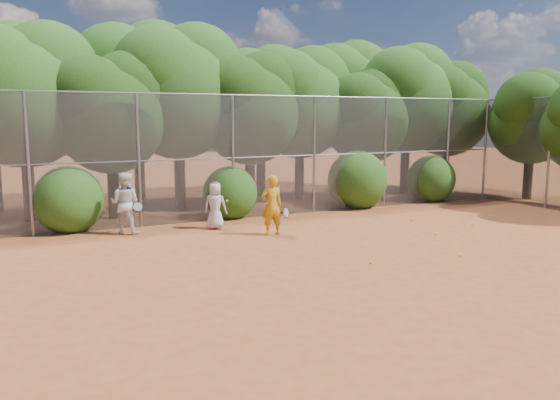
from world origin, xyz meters
TOP-DOWN VIEW (x-y plane):
  - ground at (0.00, 0.00)m, footprint 80.00×80.00m
  - fence_back at (-0.12, 6.00)m, footprint 20.05×0.09m
  - fence_side at (10.00, 3.00)m, footprint 0.09×6.09m
  - tree_1 at (-6.94, 8.54)m, footprint 4.64×4.03m
  - tree_2 at (-4.45, 7.83)m, footprint 3.99×3.47m
  - tree_3 at (-1.94, 8.84)m, footprint 4.89×4.26m
  - tree_4 at (0.55, 8.24)m, footprint 4.19×3.64m
  - tree_5 at (3.06, 9.04)m, footprint 4.51×3.92m
  - tree_6 at (5.55, 8.03)m, footprint 3.86×3.36m
  - tree_7 at (8.06, 8.64)m, footprint 4.77×4.14m
  - tree_8 at (10.05, 8.34)m, footprint 4.25×3.70m
  - tree_10 at (-2.93, 11.05)m, footprint 5.15×4.48m
  - tree_11 at (2.06, 10.64)m, footprint 4.64×4.03m
  - tree_12 at (6.56, 11.24)m, footprint 5.02×4.37m
  - tree_13 at (11.45, 5.03)m, footprint 3.86×3.36m
  - bush_0 at (-6.00, 6.30)m, footprint 2.00×2.00m
  - bush_1 at (-1.00, 6.30)m, footprint 1.80×1.80m
  - bush_2 at (4.00, 6.30)m, footprint 2.20×2.20m
  - bush_3 at (7.50, 6.30)m, footprint 1.90×1.90m
  - player_yellow at (-0.92, 3.21)m, footprint 0.82×0.53m
  - player_teen at (-2.06, 4.72)m, footprint 0.82×0.76m
  - player_white at (-4.59, 5.20)m, footprint 1.07×1.01m
  - ball_0 at (3.25, 1.17)m, footprint 0.07×0.07m
  - ball_1 at (2.08, -0.99)m, footprint 0.07×0.07m
  - ball_2 at (5.13, 1.69)m, footprint 0.07×0.07m
  - ball_3 at (-0.20, -0.58)m, footprint 0.07×0.07m
  - ball_4 at (4.03, 3.18)m, footprint 0.07×0.07m

SIDE VIEW (x-z plane):
  - ground at x=0.00m, z-range 0.00..0.00m
  - ball_0 at x=3.25m, z-range 0.00..0.07m
  - ball_1 at x=2.08m, z-range 0.00..0.07m
  - ball_2 at x=5.13m, z-range 0.00..0.07m
  - ball_3 at x=-0.20m, z-range 0.00..0.07m
  - ball_4 at x=4.03m, z-range 0.00..0.07m
  - player_teen at x=-2.06m, z-range 0.00..1.42m
  - player_yellow at x=-0.92m, z-range 0.00..1.69m
  - player_white at x=-4.59m, z-range 0.00..1.75m
  - bush_1 at x=-1.00m, z-range 0.00..1.80m
  - bush_3 at x=7.50m, z-range 0.00..1.90m
  - bush_0 at x=-6.00m, z-range 0.00..2.00m
  - bush_2 at x=4.00m, z-range 0.00..2.20m
  - fence_side at x=10.00m, z-range 0.04..4.06m
  - fence_back at x=-0.12m, z-range 0.04..4.06m
  - tree_6 at x=5.55m, z-range 0.82..6.11m
  - tree_13 at x=11.45m, z-range 0.82..6.11m
  - tree_2 at x=-4.45m, z-range 0.85..6.32m
  - tree_4 at x=0.55m, z-range 0.89..6.62m
  - tree_8 at x=10.05m, z-range 0.91..6.73m
  - tree_5 at x=3.06m, z-range 0.96..7.13m
  - tree_1 at x=-6.94m, z-range 0.99..7.34m
  - tree_11 at x=2.06m, z-range 0.99..7.34m
  - tree_7 at x=8.06m, z-range 1.02..7.54m
  - tree_3 at x=-1.94m, z-range 1.04..7.75m
  - tree_12 at x=6.56m, z-range 1.07..7.95m
  - tree_10 at x=-2.93m, z-range 1.10..8.16m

